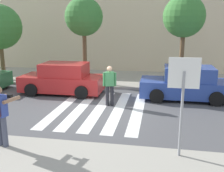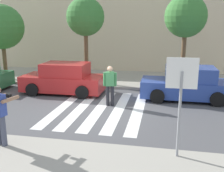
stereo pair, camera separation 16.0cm
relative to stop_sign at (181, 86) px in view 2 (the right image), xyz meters
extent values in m
plane|color=#4C4C4F|center=(-2.98, 3.53, -2.01)|extent=(120.00, 120.00, 0.00)
cube|color=#9E998C|center=(-2.98, 9.53, -1.94)|extent=(60.00, 4.80, 0.14)
cube|color=beige|center=(-2.98, 13.93, 1.14)|extent=(56.00, 4.00, 6.30)
cube|color=silver|center=(-4.58, 3.73, -2.00)|extent=(0.44, 5.20, 0.01)
cube|color=silver|center=(-3.78, 3.73, -2.00)|extent=(0.44, 5.20, 0.01)
cube|color=silver|center=(-2.98, 3.73, -2.00)|extent=(0.44, 5.20, 0.01)
cube|color=silver|center=(-2.18, 3.73, -2.00)|extent=(0.44, 5.20, 0.01)
cube|color=silver|center=(-1.38, 3.73, -2.00)|extent=(0.44, 5.20, 0.01)
cylinder|color=gray|center=(0.00, -0.01, -0.75)|extent=(0.07, 0.07, 2.23)
cube|color=white|center=(0.00, 0.00, 0.32)|extent=(0.76, 0.03, 0.76)
cube|color=red|center=(0.00, 0.02, 0.32)|extent=(0.66, 0.02, 0.66)
cylinder|color=#474C60|center=(-4.74, -0.35, -1.43)|extent=(0.15, 0.15, 0.88)
cylinder|color=#A37556|center=(-4.55, -0.17, -0.55)|extent=(0.23, 0.59, 0.10)
cube|color=black|center=(-4.74, 0.06, -0.52)|extent=(0.16, 0.13, 0.10)
cylinder|color=#232328|center=(-2.75, 4.23, -1.57)|extent=(0.15, 0.15, 0.88)
cylinder|color=#232328|center=(-2.55, 4.27, -1.57)|extent=(0.15, 0.15, 0.88)
cube|color=#3D844C|center=(-2.65, 4.25, -0.83)|extent=(0.42, 0.31, 0.60)
sphere|color=tan|center=(-2.65, 4.25, -0.40)|extent=(0.23, 0.23, 0.23)
cylinder|color=#3D844C|center=(-2.89, 4.21, -0.85)|extent=(0.10, 0.10, 0.58)
cylinder|color=#3D844C|center=(-2.42, 4.29, -0.85)|extent=(0.10, 0.10, 0.58)
cylinder|color=black|center=(-9.40, 6.68, -1.69)|extent=(0.64, 0.22, 0.64)
cube|color=red|center=(-5.40, 5.83, -1.48)|extent=(4.10, 1.70, 0.76)
cube|color=red|center=(-5.25, 5.83, -0.78)|extent=(2.20, 1.56, 0.64)
cube|color=slate|center=(-6.32, 5.83, -0.78)|extent=(0.10, 1.50, 0.54)
cube|color=slate|center=(-4.28, 5.83, -0.78)|extent=(0.10, 1.50, 0.51)
cylinder|color=black|center=(-6.67, 4.98, -1.69)|extent=(0.64, 0.22, 0.64)
cylinder|color=black|center=(-6.67, 6.68, -1.69)|extent=(0.64, 0.22, 0.64)
cylinder|color=black|center=(-4.13, 4.98, -1.69)|extent=(0.64, 0.22, 0.64)
cylinder|color=black|center=(-4.13, 6.68, -1.69)|extent=(0.64, 0.22, 0.64)
cube|color=#284293|center=(0.62, 5.83, -1.48)|extent=(4.10, 1.70, 0.76)
cube|color=#284293|center=(0.77, 5.83, -0.78)|extent=(2.20, 1.56, 0.64)
cube|color=slate|center=(-0.30, 5.83, -0.78)|extent=(0.10, 1.50, 0.54)
cube|color=slate|center=(1.74, 5.83, -0.78)|extent=(0.10, 1.50, 0.51)
cylinder|color=black|center=(-0.65, 4.98, -1.69)|extent=(0.64, 0.22, 0.64)
cylinder|color=black|center=(-0.65, 6.68, -1.69)|extent=(0.64, 0.22, 0.64)
cylinder|color=black|center=(1.89, 4.98, -1.69)|extent=(0.64, 0.22, 0.64)
cylinder|color=black|center=(1.89, 6.68, -1.69)|extent=(0.64, 0.22, 0.64)
cylinder|color=brown|center=(-9.96, 7.89, -0.70)|extent=(0.24, 0.24, 2.33)
sphere|color=#387533|center=(-9.96, 7.89, 1.26)|extent=(2.63, 2.63, 2.63)
cylinder|color=brown|center=(-4.82, 8.04, -0.34)|extent=(0.24, 0.24, 3.05)
sphere|color=#387533|center=(-4.82, 8.04, 1.82)|extent=(2.13, 2.13, 2.13)
cylinder|color=brown|center=(0.59, 8.30, -0.35)|extent=(0.24, 0.24, 3.03)
sphere|color=#387533|center=(0.59, 8.30, 1.83)|extent=(2.22, 2.22, 2.22)
camera|label=1|loc=(-0.61, -6.44, 1.51)|focal=42.00mm
camera|label=2|loc=(-0.46, -6.41, 1.51)|focal=42.00mm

